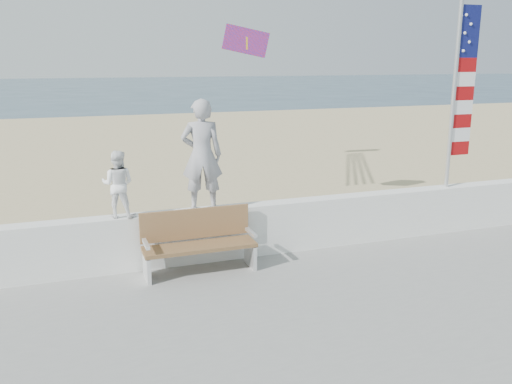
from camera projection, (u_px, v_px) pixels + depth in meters
ground at (285, 313)px, 7.73m from camera, size 220.00×220.00×0.00m
sand at (168, 181)px, 15.96m from camera, size 90.00×40.00×0.08m
seawall at (241, 231)px, 9.41m from camera, size 30.00×0.35×0.90m
adult at (202, 155)px, 8.87m from camera, size 0.75×0.57×1.84m
child at (118, 184)px, 8.51m from camera, size 0.63×0.57×1.07m
bench at (198, 241)px, 8.69m from camera, size 1.80×0.57×1.00m
flag at (460, 88)px, 10.27m from camera, size 0.50×0.08×3.50m
parafoil_kite at (247, 41)px, 11.30m from camera, size 1.03×0.49×0.69m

